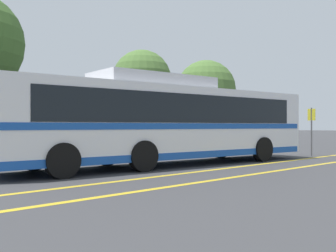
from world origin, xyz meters
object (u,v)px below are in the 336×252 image
at_px(transit_bus, 168,121).
at_px(tree_3, 206,90).
at_px(bus_stop_sign, 311,126).
at_px(tree_1, 142,80).

distance_m(transit_bus, tree_3, 17.71).
bearing_deg(bus_stop_sign, transit_bus, -96.24).
bearing_deg(tree_3, bus_stop_sign, -117.31).
height_order(transit_bus, tree_3, tree_3).
height_order(tree_1, tree_3, tree_1).
relative_size(bus_stop_sign, tree_3, 0.34).
xyz_separation_m(bus_stop_sign, tree_1, (0.30, 13.05, 3.35)).
xyz_separation_m(transit_bus, tree_3, (14.11, 10.36, 2.71)).
distance_m(bus_stop_sign, tree_3, 13.87).
height_order(transit_bus, tree_1, tree_1).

